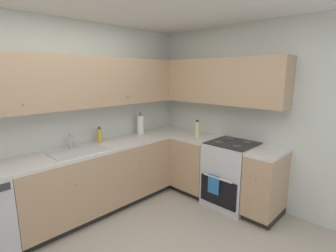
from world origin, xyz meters
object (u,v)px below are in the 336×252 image
Objects in this scene: soap_bottle at (100,135)px; oil_bottle at (197,129)px; oven_range at (231,173)px; paper_towel_roll at (140,125)px.

oil_bottle is (1.22, -0.77, 0.02)m from soap_bottle.
soap_bottle reaches higher than oven_range.
soap_bottle is at bearing 178.41° from paper_towel_roll.
oven_range is 4.80× the size of soap_bottle.
paper_towel_roll is at bearing 110.87° from oven_range.
paper_towel_roll reaches higher than oil_bottle.
oven_range is at bearing -88.26° from oil_bottle.
oil_bottle reaches higher than oven_range.
soap_bottle is 0.87× the size of oil_bottle.
oven_range is 0.82m from oil_bottle.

